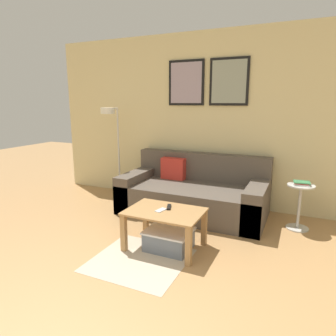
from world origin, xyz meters
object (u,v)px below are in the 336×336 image
object	(u,v)px
cell_phone	(161,210)
storage_bin	(169,239)
remote_control	(169,207)
book_stack	(302,183)
floor_lamp	(112,133)
side_table	(300,203)
coffee_table	(165,218)
couch	(194,194)

from	to	relation	value
cell_phone	storage_bin	bearing A→B (deg)	12.43
remote_control	book_stack	bearing A→B (deg)	18.86
floor_lamp	side_table	distance (m)	2.89
coffee_table	book_stack	bearing A→B (deg)	41.32
coffee_table	storage_bin	bearing A→B (deg)	-11.13
couch	storage_bin	xyz separation A→B (m)	(0.14, -1.16, -0.16)
coffee_table	remote_control	xyz separation A→B (m)	(0.01, 0.10, 0.10)
cell_phone	floor_lamp	bearing A→B (deg)	151.64
coffee_table	cell_phone	size ratio (longest dim) A/B	5.76
storage_bin	side_table	world-z (taller)	side_table
floor_lamp	coffee_table	bearing A→B (deg)	-39.39
coffee_table	cell_phone	bearing A→B (deg)	-164.33
couch	floor_lamp	world-z (taller)	floor_lamp
couch	remote_control	size ratio (longest dim) A/B	13.32
couch	side_table	bearing A→B (deg)	-0.33
couch	book_stack	distance (m)	1.42
remote_control	side_table	bearing A→B (deg)	18.77
storage_bin	remote_control	world-z (taller)	remote_control
floor_lamp	side_table	bearing A→B (deg)	-1.80
cell_phone	remote_control	bearing A→B (deg)	78.92
book_stack	couch	bearing A→B (deg)	-180.00
side_table	storage_bin	bearing A→B (deg)	-137.30
floor_lamp	side_table	world-z (taller)	floor_lamp
side_table	cell_phone	size ratio (longest dim) A/B	4.05
floor_lamp	storage_bin	bearing A→B (deg)	-38.65
side_table	remote_control	size ratio (longest dim) A/B	3.78
coffee_table	side_table	xyz separation A→B (m)	(1.30, 1.14, 0.00)
couch	side_table	distance (m)	1.38
side_table	cell_phone	xyz separation A→B (m)	(-1.34, -1.15, 0.09)
floor_lamp	remote_control	bearing A→B (deg)	-37.01
couch	remote_control	distance (m)	1.07
floor_lamp	cell_phone	distance (m)	2.02
coffee_table	floor_lamp	world-z (taller)	floor_lamp
floor_lamp	book_stack	distance (m)	2.84
storage_bin	cell_phone	xyz separation A→B (m)	(-0.09, -0.00, 0.32)
coffee_table	cell_phone	xyz separation A→B (m)	(-0.04, -0.01, 0.09)
couch	floor_lamp	size ratio (longest dim) A/B	1.36
book_stack	cell_phone	xyz separation A→B (m)	(-1.34, -1.16, -0.16)
floor_lamp	cell_phone	bearing A→B (deg)	-40.40
coffee_table	storage_bin	world-z (taller)	coffee_table
floor_lamp	remote_control	size ratio (longest dim) A/B	9.77
coffee_table	floor_lamp	distance (m)	2.07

